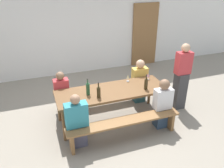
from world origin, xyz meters
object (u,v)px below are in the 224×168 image
Objects in this scene: seated_guest_far_1 at (139,82)px; bench_near at (124,124)px; tasting_table at (112,93)px; wine_bottle_2 at (146,84)px; seated_guest_near_0 at (77,123)px; wine_bottle_0 at (99,92)px; seated_guest_far_0 at (62,95)px; wine_glass_0 at (148,75)px; wine_glass_1 at (128,77)px; standing_host at (181,78)px; bench_far at (102,91)px; wine_bottle_1 at (88,89)px; seated_guest_near_1 at (162,104)px; wooden_door at (145,35)px.

bench_near is at bearing -35.84° from seated_guest_far_1.
seated_guest_far_1 reaches higher than tasting_table.
wine_bottle_2 is 1.69m from seated_guest_near_0.
wine_bottle_2 is at bearing 0.75° from wine_bottle_0.
seated_guest_far_0 reaches higher than bench_near.
wine_bottle_2 is at bearing -123.16° from wine_glass_0.
wine_glass_1 is 0.10× the size of standing_host.
wine_bottle_2 is at bearing 8.49° from standing_host.
seated_guest_far_1 is at bearing 90.00° from seated_guest_far_0.
bench_near is 1.02m from wine_bottle_2.
bench_far is 6.42× the size of wine_bottle_1.
seated_guest_far_0 is at bearing 129.51° from wine_bottle_0.
seated_guest_far_1 is 0.69× the size of standing_host.
wine_bottle_0 reaches higher than wine_bottle_2.
standing_host is at bearing 4.54° from wine_bottle_0.
wine_bottle_1 reaches higher than wine_glass_1.
wine_glass_0 is 0.87m from seated_guest_near_1.
tasting_table is at bearing 58.14° from seated_guest_near_1.
seated_guest_near_1 is at bearing -21.14° from wine_bottle_1.
wine_bottle_0 is at bearing -179.25° from wine_bottle_2.
wooden_door is 1.90× the size of seated_guest_near_0.
wine_glass_1 is 0.15× the size of seated_guest_near_1.
seated_guest_near_0 is 1.82m from seated_guest_near_1.
wine_bottle_0 is at bearing 73.96° from seated_guest_near_1.
tasting_table is at bearing -127.62° from wooden_door.
seated_guest_near_1 is (0.92, -0.57, -0.15)m from tasting_table.
standing_host reaches higher than wine_bottle_2.
seated_guest_far_0 is at bearing 4.81° from seated_guest_near_0.
wine_glass_1 is at bearing 64.11° from bench_near.
seated_guest_far_0 is at bearing 155.90° from wine_bottle_2.
wine_glass_1 is 0.15× the size of seated_guest_near_0.
wine_glass_0 is 0.14× the size of seated_guest_far_0.
wine_bottle_0 is 0.75m from seated_guest_near_0.
wine_glass_1 is 0.61m from seated_guest_far_1.
bench_near is 2.11× the size of seated_guest_far_0.
seated_guest_far_1 reaches higher than bench_far.
seated_guest_near_0 is at bearing -145.96° from wine_bottle_0.
wine_bottle_1 is 1.53m from wine_glass_0.
wine_glass_0 is (1.34, 0.44, -0.02)m from wine_bottle_0.
bench_far is 0.96m from seated_guest_far_1.
wine_glass_0 is at bearing 8.50° from seated_guest_far_1.
bench_far is 15.05× the size of wine_glass_0.
seated_guest_far_1 is at bearing 31.00° from wine_bottle_0.
wooden_door is 4.68m from seated_guest_near_0.
standing_host is at bearing -78.51° from seated_guest_near_0.
tasting_table is at bearing -57.61° from seated_guest_near_0.
wine_bottle_0 is at bearing -149.41° from wine_glass_1.
bench_far is at bearing 90.00° from bench_near.
seated_guest_far_1 is at bearing -58.08° from seated_guest_near_0.
wine_glass_1 is at bearing 16.94° from wine_bottle_1.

